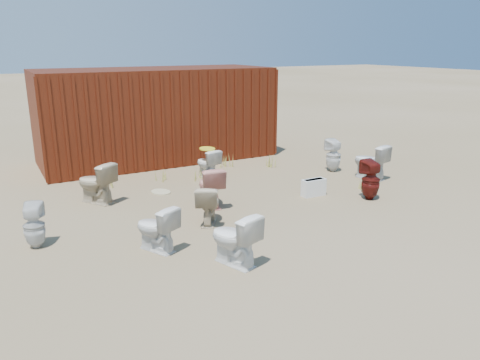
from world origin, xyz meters
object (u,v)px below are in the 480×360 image
toilet_front_pink (210,186)px  toilet_front_c (234,239)px  toilet_front_e (370,162)px  toilet_back_beige_right (208,204)px  toilet_back_e (334,155)px  shipping_container (157,114)px  toilet_front_a (156,228)px  toilet_back_a (34,226)px  loose_tank (314,188)px  toilet_back_beige_left (96,183)px  toilet_back_yellowlid (208,164)px  toilet_front_maroon (371,180)px

toilet_front_pink → toilet_front_c: (-0.78, -2.42, -0.00)m
toilet_front_e → toilet_back_beige_right: toilet_front_e is taller
toilet_front_pink → toilet_back_e: (3.73, 0.87, 0.01)m
shipping_container → toilet_back_beige_right: bearing=-99.7°
toilet_front_a → toilet_back_e: size_ratio=0.89×
toilet_back_a → toilet_back_beige_right: size_ratio=1.02×
toilet_front_pink → loose_tank: bearing=177.7°
toilet_front_c → toilet_back_beige_left: (-1.09, 3.66, 0.02)m
shipping_container → toilet_back_e: (3.29, -3.35, -0.80)m
toilet_front_pink → toilet_back_yellowlid: 1.98m
toilet_front_maroon → toilet_back_a: bearing=-4.1°
toilet_front_a → toilet_back_e: (5.31, 2.32, 0.04)m
toilet_front_pink → loose_tank: (2.12, -0.46, -0.22)m
shipping_container → toilet_front_e: 5.65m
toilet_front_c → loose_tank: 3.50m
toilet_front_pink → toilet_back_a: size_ratio=1.11×
shipping_container → toilet_back_yellowlid: shipping_container is taller
toilet_front_maroon → toilet_front_pink: bearing=-19.0°
toilet_front_e → loose_tank: size_ratio=1.62×
toilet_front_e → toilet_back_yellowlid: bearing=-44.2°
toilet_front_pink → toilet_back_yellowlid: size_ratio=1.15×
toilet_front_maroon → toilet_back_e: 2.19m
toilet_back_e → toilet_back_a: bearing=13.8°
toilet_back_beige_left → toilet_back_beige_right: (1.45, -2.05, -0.06)m
toilet_front_e → loose_tank: 1.98m
toilet_front_e → toilet_back_beige_left: 6.05m
toilet_front_a → loose_tank: 3.83m
toilet_front_a → toilet_back_beige_left: (-0.29, 2.69, 0.05)m
toilet_back_beige_right → toilet_back_a: bearing=24.6°
toilet_front_a → toilet_back_beige_right: bearing=-177.6°
toilet_back_beige_right → toilet_back_e: (4.15, 1.68, 0.05)m
toilet_back_yellowlid → toilet_front_c: bearing=59.8°
toilet_front_a → shipping_container: bearing=-136.1°
toilet_front_maroon → toilet_back_beige_right: size_ratio=1.16×
toilet_back_beige_right → toilet_front_c: bearing=109.4°
toilet_front_a → toilet_back_e: bearing=177.1°
toilet_back_beige_left → toilet_front_e: bearing=134.1°
toilet_front_pink → toilet_back_e: 3.83m
toilet_back_a → toilet_front_e: bearing=-159.6°
toilet_front_c → toilet_back_a: bearing=-58.6°
toilet_front_a → toilet_front_pink: bearing=-164.1°
toilet_back_beige_right → toilet_back_e: bearing=-126.1°
toilet_back_yellowlid → toilet_front_maroon: bearing=116.2°
toilet_back_a → toilet_back_beige_right: (2.74, -0.35, -0.01)m
shipping_container → toilet_front_a: shipping_container is taller
shipping_container → toilet_back_beige_left: bearing=-127.8°
toilet_back_a → toilet_back_e: 7.02m
toilet_back_e → loose_tank: 2.10m
toilet_front_pink → toilet_back_yellowlid: toilet_front_pink is taller
toilet_back_a → toilet_back_yellowlid: (3.95, 2.26, -0.01)m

